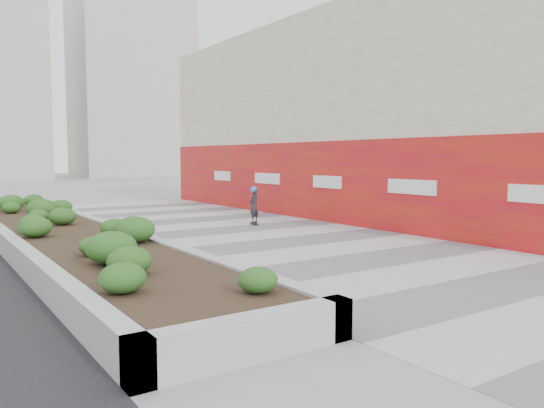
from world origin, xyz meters
The scene contains 7 objects.
ground centered at (0.00, 0.00, 0.00)m, with size 160.00×160.00×0.00m, color gray.
walkway centered at (0.00, 3.00, 0.01)m, with size 8.00×36.00×0.01m, color #A8A8AD.
building centered at (6.98, 8.98, 3.98)m, with size 6.04×24.08×8.00m.
planter centered at (-5.50, 7.00, 0.42)m, with size 3.00×18.00×0.90m.
distant_bldg_north_r centered at (15.00, 60.00, 12.00)m, with size 14.00×10.00×24.00m, color #ADAAA3.
manhole_cover centered at (0.50, 3.00, 0.00)m, with size 0.44×0.44×0.01m, color #595654.
skateboarder centered at (1.32, 8.91, 0.70)m, with size 0.53×0.74×1.37m.
Camera 1 is at (-8.68, -7.03, 2.39)m, focal length 35.00 mm.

